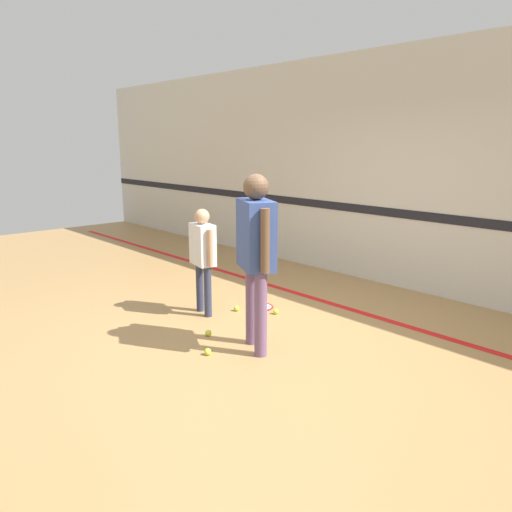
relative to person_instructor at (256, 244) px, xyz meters
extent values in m
plane|color=#A87F4C|center=(-0.17, 0.13, -1.05)|extent=(16.00, 16.00, 0.00)
cube|color=beige|center=(-0.17, 2.93, 0.55)|extent=(16.00, 0.06, 3.20)
cube|color=black|center=(-0.17, 2.90, -0.02)|extent=(16.00, 0.01, 0.12)
cube|color=red|center=(-0.17, 1.63, -1.04)|extent=(14.40, 0.10, 0.01)
cylinder|color=#6B4C70|center=(-0.14, 0.07, -0.64)|extent=(0.12, 0.12, 0.81)
cylinder|color=#6B4C70|center=(0.14, -0.07, -0.64)|extent=(0.12, 0.12, 0.81)
cube|color=#334784|center=(0.00, 0.00, 0.09)|extent=(0.54, 0.44, 0.64)
sphere|color=brown|center=(0.00, 0.00, 0.53)|extent=(0.24, 0.24, 0.24)
cylinder|color=brown|center=(-0.25, 0.12, 0.08)|extent=(0.08, 0.08, 0.58)
cylinder|color=brown|center=(0.25, -0.12, 0.08)|extent=(0.08, 0.08, 0.58)
cylinder|color=#2D334C|center=(-1.28, 0.27, -0.75)|extent=(0.09, 0.09, 0.59)
cylinder|color=#2D334C|center=(-1.06, 0.22, -0.75)|extent=(0.09, 0.09, 0.59)
cube|color=silver|center=(-1.17, 0.24, -0.22)|extent=(0.38, 0.26, 0.47)
sphere|color=tan|center=(-1.17, 0.24, 0.10)|extent=(0.17, 0.17, 0.17)
cylinder|color=tan|center=(-1.37, 0.29, -0.22)|extent=(0.06, 0.06, 0.42)
cylinder|color=tan|center=(-0.97, 0.20, -0.22)|extent=(0.06, 0.06, 0.42)
torus|color=red|center=(-0.88, 0.88, -1.04)|extent=(0.40, 0.40, 0.02)
cylinder|color=silver|center=(-0.88, 0.88, -1.04)|extent=(0.26, 0.26, 0.01)
cylinder|color=black|center=(-1.10, 1.00, -1.04)|extent=(0.21, 0.12, 0.02)
sphere|color=black|center=(-1.20, 1.05, -1.04)|extent=(0.03, 0.03, 0.03)
sphere|color=#CCE038|center=(-0.20, -0.43, -1.01)|extent=(0.07, 0.07, 0.07)
sphere|color=#CCE038|center=(-0.59, 0.85, -1.01)|extent=(0.07, 0.07, 0.07)
sphere|color=#CCE038|center=(-0.98, 0.58, -1.01)|extent=(0.07, 0.07, 0.07)
sphere|color=#CCE038|center=(-0.58, -0.14, -1.01)|extent=(0.07, 0.07, 0.07)
camera|label=1|loc=(3.35, -3.05, 0.93)|focal=35.00mm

